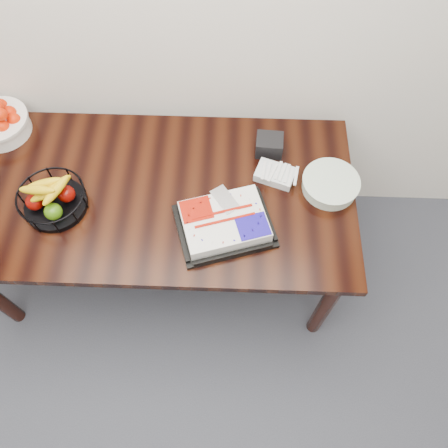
{
  "coord_description": "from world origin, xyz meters",
  "views": [
    {
      "loc": [
        0.35,
        0.93,
        2.38
      ],
      "look_at": [
        0.32,
        1.8,
        0.83
      ],
      "focal_mm": 35.0,
      "sensor_mm": 36.0,
      "label": 1
    }
  ],
  "objects_px": {
    "fruit_basket": "(52,199)",
    "napkin_box": "(269,145)",
    "table": "(156,201)",
    "plate_stack": "(330,184)",
    "cake_tray": "(224,223)"
  },
  "relations": [
    {
      "from": "table",
      "to": "plate_stack",
      "type": "distance_m",
      "value": 0.8
    },
    {
      "from": "table",
      "to": "napkin_box",
      "type": "xyz_separation_m",
      "value": [
        0.52,
        0.24,
        0.13
      ]
    },
    {
      "from": "cake_tray",
      "to": "fruit_basket",
      "type": "xyz_separation_m",
      "value": [
        -0.74,
        0.08,
        0.03
      ]
    },
    {
      "from": "fruit_basket",
      "to": "table",
      "type": "bearing_deg",
      "value": 13.2
    },
    {
      "from": "napkin_box",
      "to": "plate_stack",
      "type": "bearing_deg",
      "value": -36.97
    },
    {
      "from": "table",
      "to": "fruit_basket",
      "type": "distance_m",
      "value": 0.45
    },
    {
      "from": "table",
      "to": "plate_stack",
      "type": "height_order",
      "value": "plate_stack"
    },
    {
      "from": "cake_tray",
      "to": "fruit_basket",
      "type": "relative_size",
      "value": 1.62
    },
    {
      "from": "table",
      "to": "fruit_basket",
      "type": "height_order",
      "value": "fruit_basket"
    },
    {
      "from": "table",
      "to": "plate_stack",
      "type": "xyz_separation_m",
      "value": [
        0.79,
        0.04,
        0.12
      ]
    },
    {
      "from": "napkin_box",
      "to": "cake_tray",
      "type": "bearing_deg",
      "value": -114.93
    },
    {
      "from": "fruit_basket",
      "to": "plate_stack",
      "type": "xyz_separation_m",
      "value": [
        1.2,
        0.14,
        -0.03
      ]
    },
    {
      "from": "table",
      "to": "fruit_basket",
      "type": "relative_size",
      "value": 6.25
    },
    {
      "from": "fruit_basket",
      "to": "napkin_box",
      "type": "distance_m",
      "value": 0.99
    },
    {
      "from": "fruit_basket",
      "to": "napkin_box",
      "type": "bearing_deg",
      "value": 20.16
    }
  ]
}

